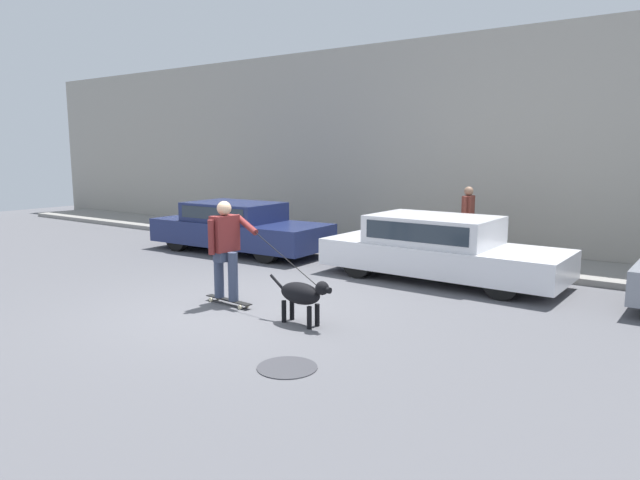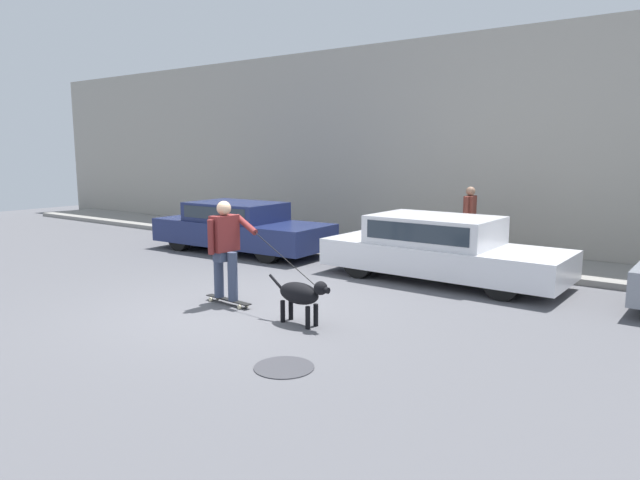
{
  "view_description": "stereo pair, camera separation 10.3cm",
  "coord_description": "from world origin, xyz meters",
  "px_view_note": "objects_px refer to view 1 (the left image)",
  "views": [
    {
      "loc": [
        6.17,
        -6.29,
        2.47
      ],
      "look_at": [
        0.53,
        1.56,
        0.95
      ],
      "focal_mm": 32.0,
      "sensor_mm": 36.0,
      "label": 1
    },
    {
      "loc": [
        6.25,
        -6.23,
        2.47
      ],
      "look_at": [
        0.53,
        1.56,
        0.95
      ],
      "focal_mm": 32.0,
      "sensor_mm": 36.0,
      "label": 2
    }
  ],
  "objects_px": {
    "parked_car_0": "(238,228)",
    "dog": "(302,294)",
    "pedestrian_with_bag": "(467,218)",
    "parked_car_1": "(439,249)",
    "skateboarder": "(226,246)"
  },
  "relations": [
    {
      "from": "pedestrian_with_bag",
      "to": "dog",
      "type": "bearing_deg",
      "value": 83.99
    },
    {
      "from": "parked_car_0",
      "to": "skateboarder",
      "type": "height_order",
      "value": "skateboarder"
    },
    {
      "from": "parked_car_0",
      "to": "parked_car_1",
      "type": "distance_m",
      "value": 5.28
    },
    {
      "from": "parked_car_1",
      "to": "dog",
      "type": "relative_size",
      "value": 4.03
    },
    {
      "from": "parked_car_0",
      "to": "parked_car_1",
      "type": "height_order",
      "value": "parked_car_1"
    },
    {
      "from": "parked_car_1",
      "to": "skateboarder",
      "type": "distance_m",
      "value": 4.21
    },
    {
      "from": "dog",
      "to": "pedestrian_with_bag",
      "type": "height_order",
      "value": "pedestrian_with_bag"
    },
    {
      "from": "parked_car_1",
      "to": "dog",
      "type": "xyz_separation_m",
      "value": [
        -0.39,
        -3.81,
        -0.15
      ]
    },
    {
      "from": "dog",
      "to": "pedestrian_with_bag",
      "type": "bearing_deg",
      "value": 92.34
    },
    {
      "from": "parked_car_1",
      "to": "pedestrian_with_bag",
      "type": "xyz_separation_m",
      "value": [
        -0.21,
        1.92,
        0.4
      ]
    },
    {
      "from": "parked_car_0",
      "to": "dog",
      "type": "height_order",
      "value": "parked_car_0"
    },
    {
      "from": "parked_car_0",
      "to": "parked_car_1",
      "type": "xyz_separation_m",
      "value": [
        5.28,
        0.0,
        0.0
      ]
    },
    {
      "from": "parked_car_1",
      "to": "pedestrian_with_bag",
      "type": "distance_m",
      "value": 1.97
    },
    {
      "from": "dog",
      "to": "skateboarder",
      "type": "xyz_separation_m",
      "value": [
        -1.66,
        0.16,
        0.51
      ]
    },
    {
      "from": "parked_car_0",
      "to": "skateboarder",
      "type": "bearing_deg",
      "value": -50.73
    }
  ]
}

